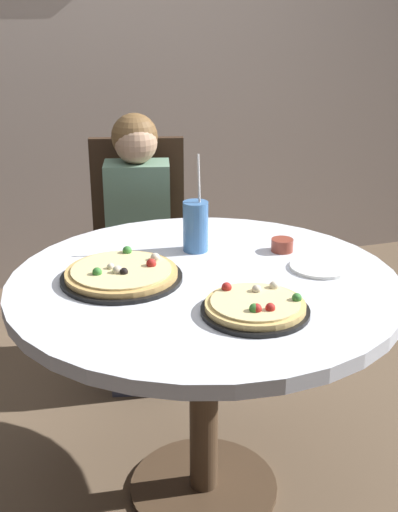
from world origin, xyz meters
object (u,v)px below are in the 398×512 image
pizza_veggie (255,307)px  plate_small (320,267)px  pizza_cheese (122,274)px  soda_cup (196,226)px  dining_table (204,312)px  chair_wooden (139,239)px  diner_child (139,264)px  sauce_bowl (282,245)px

pizza_veggie → plate_small: pizza_veggie is taller
pizza_cheese → soda_cup: bearing=30.8°
dining_table → soda_cup: (0.04, 0.22, 0.19)m
chair_wooden → soda_cup: soda_cup is taller
pizza_cheese → soda_cup: size_ratio=1.14×
diner_child → soda_cup: bearing=-84.0°
pizza_veggie → sauce_bowl: (0.25, 0.39, 0.00)m
diner_child → dining_table: bearing=-88.7°
diner_child → pizza_veggie: bearing=-86.0°
dining_table → sauce_bowl: 0.36m
soda_cup → sauce_bowl: size_ratio=4.39×
chair_wooden → diner_child: (-0.04, -0.18, -0.05)m
chair_wooden → pizza_cheese: bearing=-105.1°
dining_table → chair_wooden: (0.02, 0.98, -0.11)m
soda_cup → plate_small: (0.31, -0.26, -0.08)m
pizza_cheese → plate_small: pizza_cheese is taller
pizza_veggie → soda_cup: 0.48m
chair_wooden → pizza_cheese: 0.98m
diner_child → soda_cup: (0.06, -0.58, 0.35)m
soda_cup → dining_table: bearing=-101.0°
chair_wooden → soda_cup: bearing=-88.3°
diner_child → sauce_bowl: diner_child is taller
chair_wooden → plate_small: 1.09m
dining_table → chair_wooden: bearing=88.8°
sauce_bowl → soda_cup: bearing=161.1°
chair_wooden → soda_cup: size_ratio=3.09×
chair_wooden → pizza_veggie: size_ratio=3.39×
soda_cup → sauce_bowl: (0.26, -0.09, -0.06)m
dining_table → sauce_bowl: bearing=24.0°
chair_wooden → pizza_cheese: chair_wooden is taller
dining_table → pizza_cheese: pizza_cheese is taller
sauce_bowl → chair_wooden: bearing=108.4°
diner_child → soda_cup: size_ratio=3.52×
chair_wooden → plate_small: bearing=-72.0°
chair_wooden → diner_child: size_ratio=0.88×
pizza_veggie → sauce_bowl: pizza_veggie is taller
pizza_cheese → soda_cup: (0.27, 0.16, 0.06)m
diner_child → soda_cup: diner_child is taller
dining_table → diner_child: diner_child is taller
chair_wooden → sauce_bowl: (0.28, -0.85, 0.24)m
plate_small → sauce_bowl: bearing=105.9°
pizza_veggie → soda_cup: bearing=91.5°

